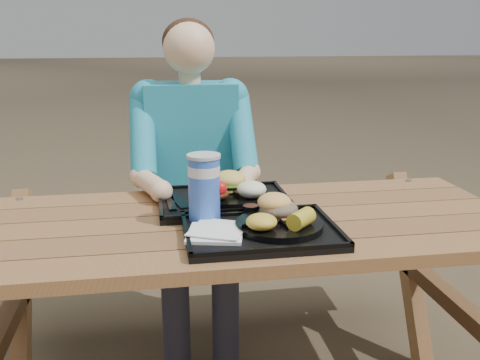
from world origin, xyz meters
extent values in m
cube|color=black|center=(0.04, -0.15, 0.76)|extent=(0.45, 0.35, 0.02)
cube|color=black|center=(-0.03, 0.15, 0.76)|extent=(0.45, 0.35, 0.02)
cylinder|color=black|center=(0.09, -0.16, 0.78)|extent=(0.26, 0.26, 0.02)
cylinder|color=black|center=(0.00, 0.16, 0.78)|extent=(0.26, 0.26, 0.02)
cube|color=white|center=(-0.10, -0.18, 0.78)|extent=(0.19, 0.19, 0.02)
cylinder|color=blue|center=(-0.12, -0.04, 0.87)|extent=(0.10, 0.10, 0.20)
cylinder|color=black|center=(0.03, -0.02, 0.79)|extent=(0.05, 0.05, 0.03)
cylinder|color=gold|center=(0.10, -0.03, 0.79)|extent=(0.05, 0.05, 0.03)
ellipsoid|color=yellow|center=(0.03, -0.21, 0.81)|extent=(0.09, 0.09, 0.04)
cube|color=black|center=(-0.19, 0.15, 0.77)|extent=(0.07, 0.18, 0.01)
ellipsoid|color=#502610|center=(-0.07, 0.09, 0.81)|extent=(0.09, 0.09, 0.04)
ellipsoid|color=white|center=(0.06, 0.10, 0.82)|extent=(0.10, 0.10, 0.06)
camera|label=1|loc=(-0.27, -1.61, 1.33)|focal=40.00mm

